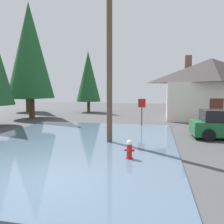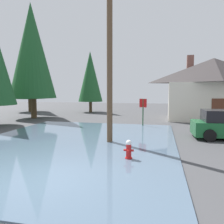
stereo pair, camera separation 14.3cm
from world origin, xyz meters
The scene contains 9 objects.
ground_plane centered at (0.00, 0.00, -0.05)m, with size 80.00×80.00×0.10m, color #424244.
flood_puddle centered at (-0.94, 4.44, 0.03)m, with size 10.14×13.29×0.05m, color #4C6075.
fire_hydrant centered at (2.21, 2.40, 0.38)m, with size 0.38×0.33×0.77m.
utility_pole centered at (0.87, 4.97, 4.76)m, with size 1.60×0.28×9.15m.
stop_sign_far centered at (2.10, 10.52, 1.44)m, with size 0.58×0.33×2.04m.
house centered at (7.85, 15.63, 2.85)m, with size 8.32×5.63×5.91m.
pine_tree_tall_left centered at (-8.46, 13.22, 6.28)m, with size 4.27×4.27×10.67m.
pine_tree_mid_left centered at (-4.98, 19.95, 4.28)m, with size 2.91×2.91×7.27m.
pine_tree_far_center centered at (-12.38, 18.77, 5.32)m, with size 3.62×3.62×9.04m.
Camera 2 is at (3.37, -5.85, 2.64)m, focal length 35.78 mm.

